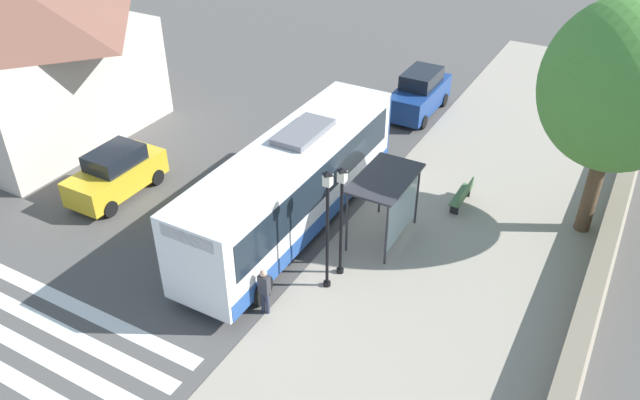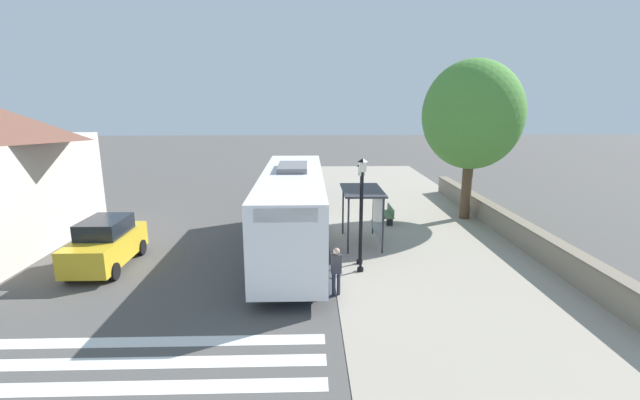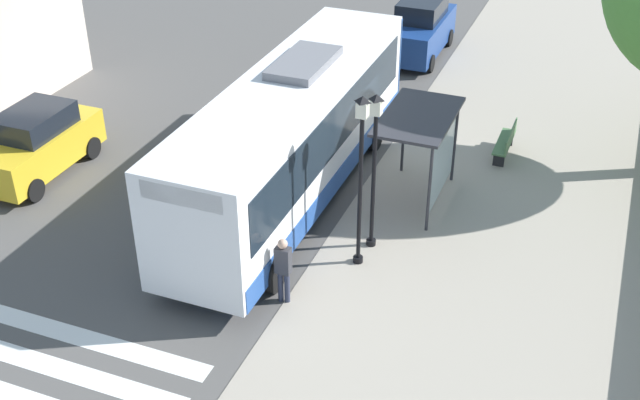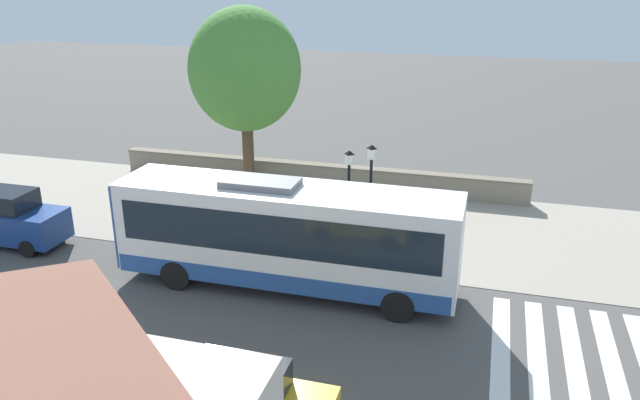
# 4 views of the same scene
# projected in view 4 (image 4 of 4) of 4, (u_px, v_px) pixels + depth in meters

# --- Properties ---
(ground_plane) EXTENTS (120.00, 120.00, 0.00)m
(ground_plane) POSITION_uv_depth(u_px,v_px,m) (249.00, 259.00, 22.63)
(ground_plane) COLOR #514F4C
(ground_plane) RESTS_ON ground
(sidewalk_plaza) EXTENTS (9.00, 44.00, 0.02)m
(sidewalk_plaza) POSITION_uv_depth(u_px,v_px,m) (288.00, 215.00, 26.69)
(sidewalk_plaza) COLOR #9E9384
(sidewalk_plaza) RESTS_ON ground
(crosswalk_stripes) EXTENTS (9.00, 5.25, 0.01)m
(crosswalk_stripes) POSITION_uv_depth(u_px,v_px,m) (601.00, 399.00, 15.24)
(crosswalk_stripes) COLOR silver
(crosswalk_stripes) RESTS_ON ground
(stone_wall) EXTENTS (0.60, 20.00, 1.11)m
(stone_wall) POSITION_uv_depth(u_px,v_px,m) (315.00, 174.00, 30.15)
(stone_wall) COLOR gray
(stone_wall) RESTS_ON ground
(bus) EXTENTS (2.62, 11.06, 3.65)m
(bus) POSITION_uv_depth(u_px,v_px,m) (286.00, 234.00, 20.05)
(bus) COLOR white
(bus) RESTS_ON ground
(bus_shelter) EXTENTS (1.75, 3.01, 2.50)m
(bus_shelter) POSITION_uv_depth(u_px,v_px,m) (287.00, 193.00, 23.14)
(bus_shelter) COLOR #2D2D33
(bus_shelter) RESTS_ON ground
(pedestrian) EXTENTS (0.34, 0.22, 1.66)m
(pedestrian) POSITION_uv_depth(u_px,v_px,m) (422.00, 255.00, 20.69)
(pedestrian) COLOR #2D3347
(pedestrian) RESTS_ON ground
(bench) EXTENTS (0.40, 1.77, 0.88)m
(bench) POSITION_uv_depth(u_px,v_px,m) (225.00, 208.00, 26.07)
(bench) COLOR #4C7247
(bench) RESTS_ON ground
(street_lamp_near) EXTENTS (0.28, 0.28, 4.33)m
(street_lamp_near) POSITION_uv_depth(u_px,v_px,m) (370.00, 194.00, 21.59)
(street_lamp_near) COLOR black
(street_lamp_near) RESTS_ON ground
(street_lamp_far) EXTENTS (0.28, 0.28, 4.05)m
(street_lamp_far) POSITION_uv_depth(u_px,v_px,m) (349.00, 195.00, 21.91)
(street_lamp_far) COLOR black
(street_lamp_far) RESTS_ON ground
(shade_tree) EXTENTS (5.14, 5.14, 8.42)m
(shade_tree) POSITION_uv_depth(u_px,v_px,m) (245.00, 70.00, 28.37)
(shade_tree) COLOR brown
(shade_tree) RESTS_ON ground
(parked_car_behind_bus) EXTENTS (1.85, 4.38, 2.15)m
(parked_car_behind_bus) POSITION_uv_depth(u_px,v_px,m) (8.00, 218.00, 23.56)
(parked_car_behind_bus) COLOR navy
(parked_car_behind_bus) RESTS_ON ground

